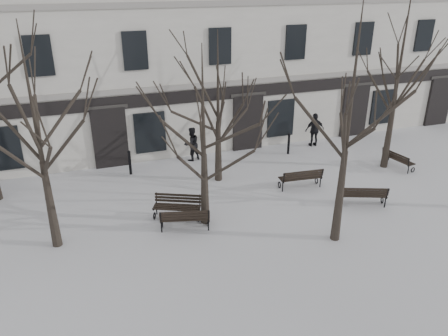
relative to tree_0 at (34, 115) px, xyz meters
name	(u,v)px	position (x,y,z in m)	size (l,w,h in m)	color
ground	(240,238)	(6.05, -1.70, -4.63)	(100.00, 100.00, 0.00)	silver
building	(157,33)	(6.05, 11.26, 0.89)	(40.40, 10.20, 11.40)	silver
tree_0	(34,115)	(0.00, 0.00, 0.00)	(5.18, 5.18, 7.40)	black
tree_1	(203,118)	(5.24, -0.23, -0.54)	(4.58, 4.58, 6.54)	black
tree_2	(351,103)	(9.21, -2.81, 0.29)	(5.50, 5.50, 7.86)	black
tree_5	(218,91)	(6.88, 3.11, -0.54)	(4.58, 4.58, 6.54)	black
tree_6	(402,55)	(14.90, 1.86, 0.68)	(5.94, 5.94, 8.49)	black
bench_1	(185,218)	(4.39, -0.50, -4.14)	(1.87, 1.07, 0.90)	black
bench_2	(363,195)	(11.56, -1.10, -4.13)	(1.90, 1.26, 0.91)	black
bench_3	(177,206)	(4.35, 0.48, -4.14)	(1.86, 1.32, 0.90)	black
bench_4	(301,178)	(9.97, 1.12, -4.12)	(1.90, 0.83, 0.93)	black
bench_5	(398,159)	(15.41, 1.57, -4.18)	(0.84, 1.69, 0.82)	black
bollard_a	(130,162)	(3.23, 5.03, -4.00)	(0.15, 0.15, 1.18)	black
bollard_b	(289,143)	(11.28, 4.87, -4.03)	(0.14, 0.14, 1.12)	black
pedestrian_b	(192,160)	(6.37, 5.73, -4.63)	(0.83, 0.64, 1.70)	black
pedestrian_c	(313,146)	(13.12, 5.48, -4.63)	(1.06, 0.44, 1.81)	black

